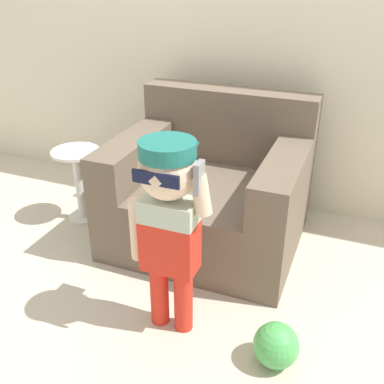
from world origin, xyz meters
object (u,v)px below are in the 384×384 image
(side_table, at_px, (79,179))
(toy_ball, at_px, (276,345))
(person_child, at_px, (169,211))
(armchair, at_px, (211,191))

(side_table, distance_m, toy_ball, 1.64)
(person_child, xyz_separation_m, side_table, (-0.95, 0.68, -0.32))
(person_child, bearing_deg, toy_ball, -5.56)
(armchair, relative_size, person_child, 1.16)
(armchair, bearing_deg, side_table, -171.88)
(side_table, relative_size, toy_ball, 2.50)
(person_child, bearing_deg, side_table, 144.56)
(side_table, height_order, toy_ball, side_table)
(armchair, height_order, toy_ball, armchair)
(armchair, xyz_separation_m, toy_ball, (0.60, -0.85, -0.21))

